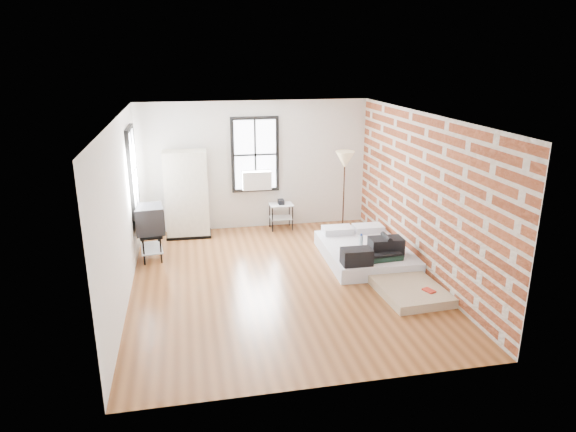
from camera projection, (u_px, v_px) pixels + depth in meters
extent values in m
plane|color=brown|center=(281.00, 281.00, 8.84)|extent=(6.00, 6.00, 0.00)
cube|color=silver|center=(255.00, 166.00, 11.22)|extent=(5.00, 0.01, 2.80)
cube|color=silver|center=(330.00, 277.00, 5.61)|extent=(5.00, 0.01, 2.80)
cube|color=silver|center=(122.00, 212.00, 7.95)|extent=(0.01, 6.00, 2.80)
cube|color=brown|center=(422.00, 195.00, 8.89)|extent=(0.02, 6.00, 2.80)
cube|color=white|center=(280.00, 117.00, 7.99)|extent=(5.00, 6.00, 0.01)
cube|color=white|center=(255.00, 155.00, 11.10)|extent=(0.90, 0.02, 1.50)
cube|color=black|center=(233.00, 155.00, 11.02)|extent=(0.07, 0.08, 1.64)
cube|color=black|center=(277.00, 154.00, 11.21)|extent=(0.07, 0.08, 1.64)
cube|color=black|center=(254.00, 118.00, 10.88)|extent=(0.90, 0.08, 0.07)
cube|color=black|center=(256.00, 190.00, 11.35)|extent=(0.90, 0.08, 0.07)
cube|color=black|center=(255.00, 155.00, 11.09)|extent=(0.04, 0.02, 1.50)
cube|color=black|center=(255.00, 155.00, 11.09)|extent=(0.90, 0.02, 0.04)
cube|color=white|center=(256.00, 180.00, 11.15)|extent=(0.62, 0.30, 0.40)
cube|color=white|center=(134.00, 171.00, 9.56)|extent=(0.02, 0.90, 1.50)
cube|color=black|center=(130.00, 177.00, 9.10)|extent=(0.08, 0.07, 1.64)
cube|color=black|center=(135.00, 166.00, 10.01)|extent=(0.08, 0.07, 1.64)
cube|color=black|center=(128.00, 129.00, 9.32)|extent=(0.08, 0.90, 0.07)
cube|color=black|center=(136.00, 211.00, 9.79)|extent=(0.08, 0.90, 0.07)
cube|color=black|center=(134.00, 171.00, 9.56)|extent=(0.02, 0.04, 1.50)
cube|color=black|center=(134.00, 171.00, 9.56)|extent=(0.02, 0.90, 0.04)
cube|color=white|center=(365.00, 253.00, 9.72)|extent=(1.56, 2.08, 0.27)
cube|color=white|center=(338.00, 230.00, 10.37)|extent=(0.60, 0.39, 0.13)
cube|color=white|center=(368.00, 228.00, 10.47)|extent=(0.60, 0.39, 0.13)
cube|color=black|center=(386.00, 246.00, 9.21)|extent=(0.60, 0.36, 0.32)
cylinder|color=black|center=(386.00, 237.00, 9.16)|extent=(0.09, 0.38, 0.09)
cube|color=black|center=(357.00, 257.00, 8.81)|extent=(0.52, 0.34, 0.28)
cylinder|color=#A6C1D6|center=(361.00, 242.00, 9.58)|extent=(0.08, 0.08, 0.24)
cylinder|color=#183EAD|center=(361.00, 235.00, 9.54)|extent=(0.04, 0.04, 0.03)
cube|color=tan|center=(402.00, 283.00, 8.59)|extent=(1.08, 1.91, 0.15)
cube|color=black|center=(380.00, 258.00, 9.14)|extent=(0.71, 0.53, 0.21)
cube|color=black|center=(380.00, 252.00, 9.10)|extent=(0.67, 0.49, 0.04)
cube|color=red|center=(429.00, 290.00, 8.12)|extent=(0.19, 0.23, 0.02)
cube|color=black|center=(189.00, 234.00, 11.02)|extent=(0.94, 0.56, 0.06)
cube|color=#F1E8CB|center=(187.00, 193.00, 10.74)|extent=(0.90, 0.52, 1.78)
cylinder|color=black|center=(272.00, 220.00, 11.19)|extent=(0.02, 0.02, 0.56)
cylinder|color=black|center=(293.00, 218.00, 11.28)|extent=(0.02, 0.02, 0.56)
cylinder|color=black|center=(270.00, 215.00, 11.51)|extent=(0.02, 0.02, 0.56)
cylinder|color=black|center=(289.00, 214.00, 11.60)|extent=(0.02, 0.02, 0.56)
cube|color=silver|center=(281.00, 204.00, 11.31)|extent=(0.51, 0.41, 0.02)
cube|color=silver|center=(281.00, 218.00, 11.40)|extent=(0.49, 0.39, 0.02)
cube|color=black|center=(281.00, 202.00, 11.29)|extent=(0.12, 0.18, 0.10)
cylinder|color=black|center=(342.00, 234.00, 11.12)|extent=(0.26, 0.26, 0.03)
cylinder|color=black|center=(344.00, 198.00, 10.88)|extent=(0.03, 0.03, 1.57)
cone|color=beige|center=(345.00, 160.00, 10.63)|extent=(0.39, 0.39, 0.35)
cylinder|color=black|center=(144.00, 252.00, 9.43)|extent=(0.03, 0.03, 0.51)
cylinder|color=black|center=(161.00, 250.00, 9.52)|extent=(0.03, 0.03, 0.51)
cylinder|color=black|center=(142.00, 241.00, 9.98)|extent=(0.03, 0.03, 0.51)
cylinder|color=black|center=(158.00, 239.00, 10.07)|extent=(0.03, 0.03, 0.51)
cube|color=black|center=(150.00, 233.00, 9.67)|extent=(0.49, 0.78, 0.03)
cube|color=silver|center=(152.00, 248.00, 9.77)|extent=(0.47, 0.75, 0.02)
cube|color=black|center=(149.00, 219.00, 9.59)|extent=(0.57, 0.65, 0.51)
cube|color=black|center=(163.00, 218.00, 9.67)|extent=(0.07, 0.49, 0.41)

